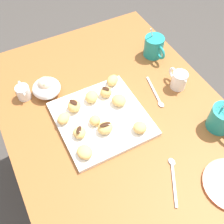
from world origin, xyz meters
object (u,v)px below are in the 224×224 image
Objects in this scene: beignet_8 at (106,92)px; beignet_5 at (140,127)px; beignet_9 at (79,133)px; pastry_plate_square at (101,118)px; chocolate_sauce_pitcher at (23,92)px; coffee_mug_teal_right at (222,118)px; cream_pitcher_white at (179,79)px; beignet_10 at (113,80)px; beignet_0 at (74,106)px; beignet_3 at (85,152)px; ice_cream_bowl at (46,87)px; beignet_4 at (92,97)px; coffee_mug_teal_left at (154,46)px; beignet_1 at (64,118)px; beignet_7 at (95,120)px; beignet_2 at (105,128)px; dining_table at (116,133)px; beignet_6 at (119,100)px.

beignet_5 is at bearing 9.01° from beignet_8.
pastry_plate_square is at bearing 110.20° from beignet_9.
chocolate_sauce_pitcher is 0.30m from beignet_9.
coffee_mug_teal_right is 0.23m from cream_pitcher_white.
beignet_10 is (-0.13, 0.11, 0.02)m from pastry_plate_square.
beignet_3 is at bearing -12.99° from beignet_0.
chocolate_sauce_pitcher is 0.22m from beignet_0.
cream_pitcher_white is (-0.23, -0.02, -0.01)m from coffee_mug_teal_right.
beignet_9 is (0.25, 0.03, -0.00)m from ice_cream_bowl.
beignet_4 is at bearing 47.43° from ice_cream_bowl.
coffee_mug_teal_left is 0.32m from beignet_8.
beignet_1 is 0.19m from beignet_8.
beignet_3 is at bearing -40.59° from beignet_7.
beignet_2 is 0.12m from beignet_5.
dining_table is at bearing -88.10° from cream_pitcher_white.
beignet_3 is 0.08m from beignet_9.
pastry_plate_square is 5.75× the size of beignet_0.
beignet_6 reaches higher than beignet_3.
beignet_10 is at bearing -71.28° from coffee_mug_teal_left.
beignet_8 is at bearing 179.94° from dining_table.
beignet_4 reaches higher than dining_table.
beignet_9 is at bearing -71.83° from beignet_6.
beignet_3 is 0.33m from beignet_10.
beignet_6 is (-0.25, -0.27, -0.02)m from coffee_mug_teal_right.
pastry_plate_square reaches higher than dining_table.
dining_table is 19.50× the size of beignet_6.
beignet_4 is at bearing 139.93° from beignet_9.
coffee_mug_teal_right is at bearing -0.00° from coffee_mug_teal_left.
beignet_1 is at bearing -126.08° from beignet_5.
beignet_10 is (0.08, -0.25, -0.02)m from coffee_mug_teal_left.
beignet_1 is 0.93× the size of beignet_2.
pastry_plate_square is at bearing -74.23° from beignet_6.
beignet_10 is (-0.05, 0.18, -0.00)m from beignet_0.
beignet_10 is (-0.24, 0.02, -0.00)m from beignet_5.
beignet_8 reaches higher than beignet_3.
coffee_mug_teal_right is 0.56m from beignet_1.
beignet_5 reaches higher than beignet_10.
ice_cream_bowl is (-0.21, -0.13, 0.03)m from pastry_plate_square.
beignet_5 is at bearing 38.79° from pastry_plate_square.
beignet_0 is at bearing -87.44° from beignet_8.
beignet_9 is (0.25, -0.46, -0.02)m from coffee_mug_teal_left.
beignet_9 is (0.12, -0.10, -0.00)m from beignet_4.
beignet_0 is 1.17× the size of beignet_9.
beignet_1 is 1.13× the size of beignet_8.
beignet_4 is (-0.09, -0.06, 0.17)m from dining_table.
beignet_6 is (0.02, 0.21, 0.00)m from beignet_1.
beignet_4 is at bearing 108.12° from beignet_1.
ice_cream_bowl is at bearing -123.62° from beignet_8.
beignet_2 reaches higher than beignet_5.
dining_table is at bearing 75.49° from beignet_1.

